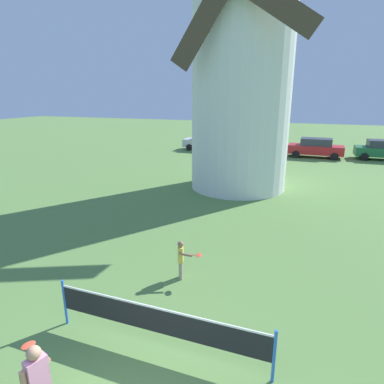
{
  "coord_description": "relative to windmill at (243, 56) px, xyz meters",
  "views": [
    {
      "loc": [
        2.23,
        -3.37,
        5.0
      ],
      "look_at": [
        -0.33,
        3.56,
        2.8
      ],
      "focal_mm": 30.69,
      "sensor_mm": 36.0,
      "label": 1
    }
  ],
  "objects": [
    {
      "name": "windmill",
      "position": [
        0.0,
        0.0,
        0.0
      ],
      "size": [
        7.41,
        5.88,
        13.4
      ],
      "color": "white",
      "rests_on": "ground_plane"
    },
    {
      "name": "tennis_net",
      "position": [
        1.21,
        -12.64,
        -6.19
      ],
      "size": [
        4.64,
        0.06,
        1.1
      ],
      "color": "blue",
      "rests_on": "ground_plane"
    },
    {
      "name": "player_near",
      "position": [
        0.18,
        -14.66,
        -6.06
      ],
      "size": [
        0.76,
        0.72,
        1.43
      ],
      "color": "#9E937F",
      "rests_on": "ground_plane"
    },
    {
      "name": "player_far",
      "position": [
        0.66,
        -9.97,
        -6.22
      ],
      "size": [
        0.75,
        0.37,
        1.14
      ],
      "color": "#9E937F",
      "rests_on": "ground_plane"
    },
    {
      "name": "parked_car_silver",
      "position": [
        -5.43,
        11.56,
        -6.06
      ],
      "size": [
        4.47,
        1.92,
        1.56
      ],
      "color": "silver",
      "rests_on": "ground_plane"
    },
    {
      "name": "parked_car_black",
      "position": [
        -0.75,
        11.29,
        -6.06
      ],
      "size": [
        4.14,
        1.95,
        1.56
      ],
      "color": "#1E232D",
      "rests_on": "ground_plane"
    },
    {
      "name": "parked_car_red",
      "position": [
        4.01,
        11.18,
        -6.06
      ],
      "size": [
        4.34,
        1.95,
        1.56
      ],
      "color": "red",
      "rests_on": "ground_plane"
    },
    {
      "name": "parked_car_green",
      "position": [
        8.98,
        11.87,
        -6.06
      ],
      "size": [
        4.04,
        2.0,
        1.56
      ],
      "color": "#1E6638",
      "rests_on": "ground_plane"
    }
  ]
}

